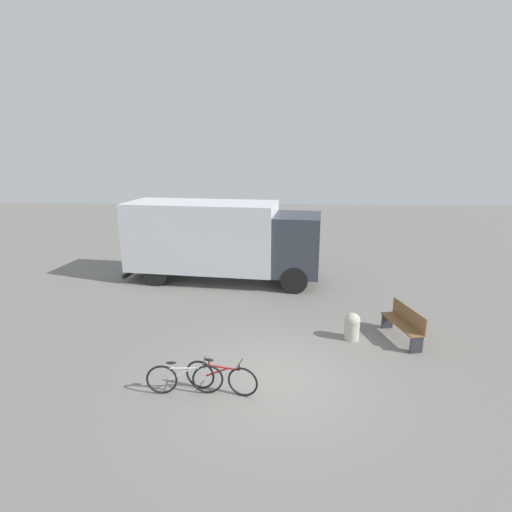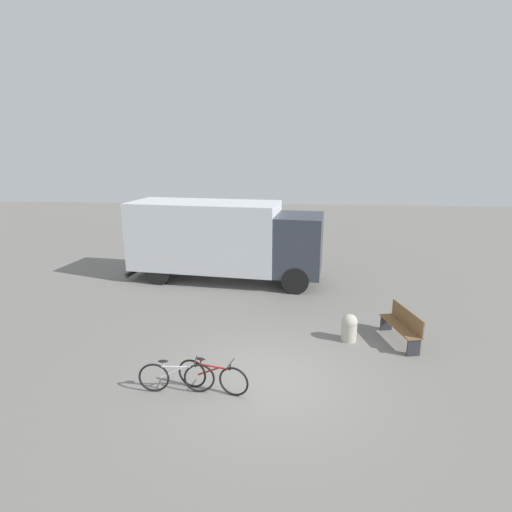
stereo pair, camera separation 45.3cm
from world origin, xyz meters
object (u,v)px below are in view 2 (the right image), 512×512
object	(u,v)px
park_bench	(403,325)
bicycle_near	(176,377)
bicycle_middle	(212,376)
bollard_near_bench	(349,327)
delivery_truck	(223,238)

from	to	relation	value
park_bench	bicycle_near	distance (m)	6.03
bicycle_middle	bollard_near_bench	distance (m)	4.16
bicycle_middle	delivery_truck	bearing A→B (deg)	111.37
delivery_truck	bollard_near_bench	distance (m)	6.60
park_bench	delivery_truck	bearing A→B (deg)	36.11
park_bench	bicycle_near	bearing A→B (deg)	104.20
delivery_truck	park_bench	size ratio (longest dim) A/B	4.64
delivery_truck	park_bench	xyz separation A→B (m)	(5.57, -4.93, -1.21)
bicycle_middle	park_bench	bearing A→B (deg)	43.82
delivery_truck	bicycle_near	bearing A→B (deg)	-81.48
bicycle_middle	bollard_near_bench	xyz separation A→B (m)	(3.24, 2.61, 0.04)
park_bench	bicycle_middle	bearing A→B (deg)	107.09
delivery_truck	bicycle_middle	distance (m)	7.73
bicycle_middle	bollard_near_bench	world-z (taller)	bollard_near_bench
delivery_truck	bicycle_middle	world-z (taller)	delivery_truck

